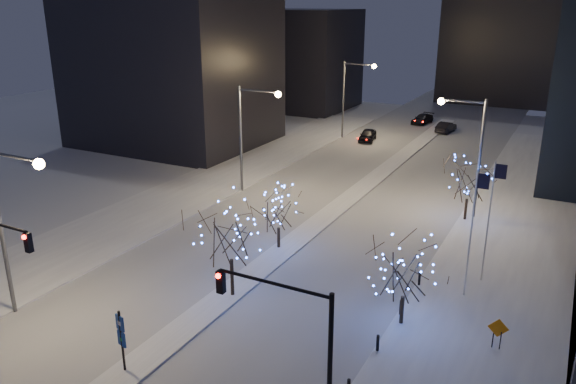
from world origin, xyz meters
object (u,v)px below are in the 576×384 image
Objects in this scene: street_lamp_w_mid at (250,125)px; holiday_tree_plaza_near at (405,273)px; car_mid at (446,127)px; holiday_tree_median_far at (278,210)px; street_lamp_w_near at (10,211)px; holiday_tree_plaza_far at (469,180)px; street_lamp_east at (470,142)px; wayfinding_sign at (121,335)px; car_far at (422,119)px; street_lamp_w_far at (351,89)px; traffic_signal_east at (294,335)px; car_near at (368,135)px; holiday_tree_median_near at (230,232)px; construction_sign at (498,331)px.

holiday_tree_plaza_near is at bearing -39.20° from street_lamp_w_mid.
car_mid is 44.83m from holiday_tree_median_far.
holiday_tree_plaza_far is at bearing 54.25° from street_lamp_w_near.
car_mid is at bearing 80.08° from street_lamp_w_near.
street_lamp_east is at bearing 112.69° from holiday_tree_plaza_far.
wayfinding_sign is (-10.32, -29.30, -4.35)m from street_lamp_east.
car_far is (-4.42, 4.20, -0.04)m from car_mid.
street_lamp_w_far is 52.22m from wayfinding_sign.
street_lamp_w_mid reaches higher than car_far.
street_lamp_east is 17.15m from holiday_tree_median_far.
traffic_signal_east reaches higher than car_mid.
car_near is at bearing -5.32° from street_lamp_w_far.
street_lamp_w_near is 9.84m from wayfinding_sign.
car_far is 0.75× the size of holiday_tree_median_near.
street_lamp_east is 38.59m from car_far.
construction_sign reaches higher than car_mid.
holiday_tree_plaza_far is at bearing 47.64° from holiday_tree_median_far.
street_lamp_w_mid is 2.10× the size of car_far.
street_lamp_w_far is at bearing 102.32° from holiday_tree_median_near.
street_lamp_east is at bearing 8.96° from street_lamp_w_mid.
traffic_signal_east is 1.54× the size of car_near.
wayfinding_sign is at bearing -93.87° from holiday_tree_median_near.
street_lamp_w_far reaches higher than car_mid.
car_near reaches higher than car_mid.
street_lamp_w_far is at bearing 114.08° from wayfinding_sign.
construction_sign is at bearing 47.64° from wayfinding_sign.
car_far is at bearing 106.81° from wayfinding_sign.
holiday_tree_plaza_far reaches higher than construction_sign.
street_lamp_w_far is at bearing 115.08° from construction_sign.
holiday_tree_median_far is 1.34× the size of wayfinding_sign.
holiday_tree_plaza_near is at bearing 107.85° from car_mid.
street_lamp_w_near is 60.85m from car_mid.
holiday_tree_plaza_near is 15.03m from wayfinding_sign.
wayfinding_sign is 1.96× the size of construction_sign.
holiday_tree_median_near is at bearing -170.47° from holiday_tree_plaza_near.
street_lamp_w_far is at bearing 130.20° from holiday_tree_plaza_far.
street_lamp_w_far is at bearing -103.95° from car_far.
holiday_tree_median_near is at bearing -179.82° from construction_sign.
car_near is (2.59, -0.24, -5.73)m from street_lamp_w_far.
holiday_tree_median_far is 17.24m from construction_sign.
holiday_tree_median_near is (6.70, -42.31, 3.54)m from car_near.
street_lamp_east is at bearing -62.60° from car_near.
car_far is 1.39× the size of wayfinding_sign.
holiday_tree_median_near reaches higher than car_far.
wayfinding_sign is at bearing -71.70° from street_lamp_w_mid.
holiday_tree_plaza_far is 3.05× the size of construction_sign.
holiday_tree_median_far is at bearing 152.24° from holiday_tree_plaza_near.
street_lamp_w_far is 45.36m from holiday_tree_plaza_near.
car_mid is 0.90× the size of holiday_tree_plaza_near.
car_near is at bearing 112.53° from holiday_tree_plaza_near.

